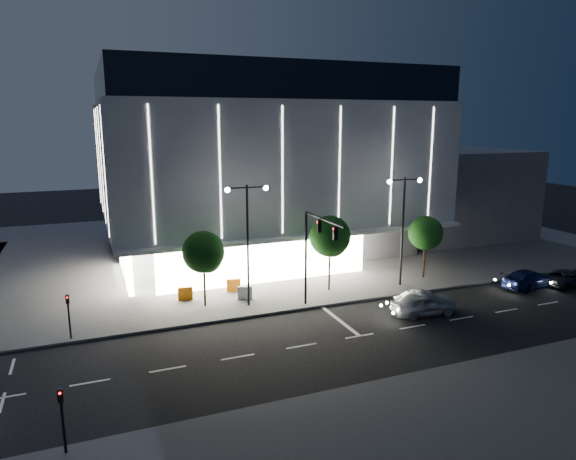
# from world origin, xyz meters

# --- Properties ---
(ground) EXTENTS (160.00, 160.00, 0.00)m
(ground) POSITION_xyz_m (0.00, 0.00, 0.00)
(ground) COLOR black
(ground) RESTS_ON ground
(sidewalk_museum) EXTENTS (70.00, 40.00, 0.15)m
(sidewalk_museum) POSITION_xyz_m (5.00, 24.00, 0.07)
(sidewalk_museum) COLOR #474747
(sidewalk_museum) RESTS_ON ground
(sidewalk_near) EXTENTS (70.00, 10.00, 0.15)m
(sidewalk_near) POSITION_xyz_m (5.00, -12.00, 0.07)
(sidewalk_near) COLOR #474747
(sidewalk_near) RESTS_ON ground
(museum) EXTENTS (30.00, 25.80, 18.00)m
(museum) POSITION_xyz_m (2.98, 22.31, 9.27)
(museum) COLOR #4C4C51
(museum) RESTS_ON ground
(annex_building) EXTENTS (16.00, 20.00, 10.00)m
(annex_building) POSITION_xyz_m (26.00, 24.00, 5.00)
(annex_building) COLOR #4C4C51
(annex_building) RESTS_ON ground
(traffic_mast) EXTENTS (0.33, 5.89, 7.07)m
(traffic_mast) POSITION_xyz_m (1.00, 3.34, 5.03)
(traffic_mast) COLOR black
(traffic_mast) RESTS_ON ground
(street_lamp_west) EXTENTS (3.16, 0.36, 9.00)m
(street_lamp_west) POSITION_xyz_m (-3.00, 6.00, 5.96)
(street_lamp_west) COLOR black
(street_lamp_west) RESTS_ON ground
(street_lamp_east) EXTENTS (3.16, 0.36, 9.00)m
(street_lamp_east) POSITION_xyz_m (10.00, 6.00, 5.96)
(street_lamp_east) COLOR black
(street_lamp_east) RESTS_ON ground
(ped_signal_far) EXTENTS (0.22, 0.24, 3.00)m
(ped_signal_far) POSITION_xyz_m (-15.00, 4.50, 1.89)
(ped_signal_far) COLOR black
(ped_signal_far) RESTS_ON ground
(ped_signal_near) EXTENTS (0.22, 0.24, 3.00)m
(ped_signal_near) POSITION_xyz_m (-15.00, -7.50, 1.89)
(ped_signal_near) COLOR black
(ped_signal_near) RESTS_ON ground
(tree_left) EXTENTS (3.02, 3.02, 5.72)m
(tree_left) POSITION_xyz_m (-5.97, 7.02, 4.03)
(tree_left) COLOR black
(tree_left) RESTS_ON ground
(tree_mid) EXTENTS (3.25, 3.25, 6.15)m
(tree_mid) POSITION_xyz_m (4.03, 7.02, 4.33)
(tree_mid) COLOR black
(tree_mid) RESTS_ON ground
(tree_right) EXTENTS (2.91, 2.91, 5.51)m
(tree_right) POSITION_xyz_m (13.03, 7.02, 3.88)
(tree_right) COLOR black
(tree_right) RESTS_ON ground
(car_lead) EXTENTS (4.70, 2.28, 1.55)m
(car_lead) POSITION_xyz_m (7.92, 0.05, 0.77)
(car_lead) COLOR #A6A8AE
(car_lead) RESTS_ON ground
(car_second) EXTENTS (4.54, 2.11, 1.44)m
(car_second) POSITION_xyz_m (8.50, 0.56, 0.72)
(car_second) COLOR #B3B7BB
(car_second) RESTS_ON ground
(car_third) EXTENTS (5.33, 2.75, 1.48)m
(car_third) POSITION_xyz_m (19.54, 1.83, 0.74)
(car_third) COLOR #151D51
(car_third) RESTS_ON ground
(car_fourth) EXTENTS (4.93, 2.73, 1.30)m
(car_fourth) POSITION_xyz_m (23.00, 1.20, 0.65)
(car_fourth) COLOR #2C2D31
(car_fourth) RESTS_ON ground
(barrier_a) EXTENTS (1.12, 0.39, 1.00)m
(barrier_a) POSITION_xyz_m (-7.10, 8.80, 0.65)
(barrier_a) COLOR orange
(barrier_a) RESTS_ON sidewalk_museum
(barrier_c) EXTENTS (1.13, 0.44, 1.00)m
(barrier_c) POSITION_xyz_m (-3.19, 9.40, 0.65)
(barrier_c) COLOR orange
(barrier_c) RESTS_ON sidewalk_museum
(barrier_d) EXTENTS (1.13, 0.54, 1.00)m
(barrier_d) POSITION_xyz_m (-2.88, 7.35, 0.65)
(barrier_d) COLOR white
(barrier_d) RESTS_ON sidewalk_museum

